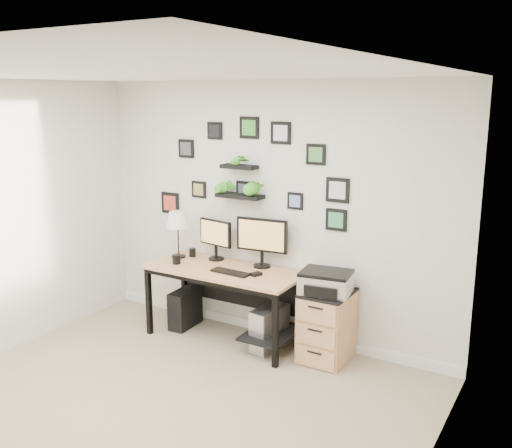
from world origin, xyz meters
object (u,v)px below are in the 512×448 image
Objects in this scene: monitor_left at (215,236)px; file_cabinet at (327,326)px; printer at (326,282)px; mug at (177,259)px; pc_tower_grey at (269,329)px; pc_tower_black at (185,308)px; monitor_right at (262,238)px; table_lamp at (178,221)px; desk at (230,280)px.

file_cabinet is at bearing -5.44° from monitor_left.
file_cabinet is at bearing 81.38° from printer.
mug is (-0.26, -0.33, -0.21)m from monitor_left.
pc_tower_grey is (0.77, -0.21, -0.79)m from monitor_left.
monitor_left is 0.87m from pc_tower_black.
monitor_right is 1.20× the size of pc_tower_grey.
table_lamp reaches higher than pc_tower_black.
pc_tower_grey is at bearing -3.20° from desk.
desk reaches higher than pc_tower_grey.
mug is at bearing -128.55° from monitor_left.
file_cabinet is (1.63, 0.04, 0.13)m from pc_tower_black.
pc_tower_black is at bearing -149.55° from monitor_left.
desk is at bearing -142.30° from monitor_right.
monitor_right is at bearing 8.06° from table_lamp.
pc_tower_grey is at bearing -15.38° from monitor_left.
monitor_right is (0.55, 0.02, 0.05)m from monitor_left.
printer is at bearing -1.36° from table_lamp.
monitor_left is at bearing 173.12° from printer.
table_lamp reaches higher than printer.
monitor_right is 1.33× the size of pc_tower_black.
desk is 3.92× the size of pc_tower_black.
file_cabinet is at bearing 7.21° from mug.
pc_tower_black is (-0.84, -0.19, -0.85)m from monitor_right.
pc_tower_black is 1.64m from file_cabinet.
pc_tower_black is at bearing 100.49° from mug.
monitor_left reaches higher than mug.
table_lamp is at bearing -171.94° from monitor_right.
pc_tower_black is 0.90× the size of pc_tower_grey.
monitor_right is at bearing 37.70° from desk.
monitor_right reaches higher than mug.
mug is (-0.56, -0.14, 0.17)m from desk.
monitor_left is 0.44m from table_lamp.
file_cabinet is at bearing 8.52° from pc_tower_grey.
monitor_right is at bearing 22.96° from mug.
desk is 3.22× the size of printer.
pc_tower_grey is 0.68× the size of file_cabinet.
pc_tower_grey is 0.80m from printer.
monitor_left is at bearing 51.45° from mug.
printer is (1.63, 0.01, 0.57)m from pc_tower_black.
desk is at bearing -5.43° from table_lamp.
monitor_left is at bearing 164.62° from pc_tower_grey.
pc_tower_grey is (0.48, -0.03, -0.41)m from desk.
file_cabinet is (1.60, 0.20, -0.46)m from mug.
monitor_left is 0.95× the size of pc_tower_grey.
monitor_right is at bearing 134.06° from pc_tower_grey.
pc_tower_grey is at bearing 6.50° from mug.
monitor_right is at bearing 9.65° from pc_tower_black.
monitor_left reaches higher than file_cabinet.
monitor_right reaches higher than table_lamp.
table_lamp is 1.01× the size of printer.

